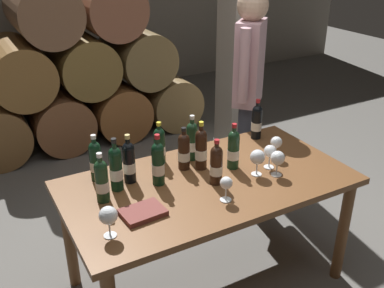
{
  "coord_description": "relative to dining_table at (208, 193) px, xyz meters",
  "views": [
    {
      "loc": [
        -1.18,
        -1.93,
        2.08
      ],
      "look_at": [
        0.0,
        0.2,
        0.91
      ],
      "focal_mm": 41.46,
      "sensor_mm": 36.0,
      "label": 1
    }
  ],
  "objects": [
    {
      "name": "ground_plane",
      "position": [
        0.0,
        0.0,
        -0.67
      ],
      "size": [
        14.0,
        14.0,
        0.0
      ],
      "primitive_type": "plane",
      "color": "#66635E"
    },
    {
      "name": "barrel_stack",
      "position": [
        -0.0,
        2.6,
        0.06
      ],
      "size": [
        2.49,
        0.9,
        1.69
      ],
      "color": "brown",
      "rests_on": "ground_plane"
    },
    {
      "name": "stone_pillar",
      "position": [
        1.3,
        1.6,
        0.63
      ],
      "size": [
        0.32,
        0.32,
        2.6
      ],
      "primitive_type": "cube",
      "color": "gray",
      "rests_on": "ground_plane"
    },
    {
      "name": "dining_table",
      "position": [
        0.0,
        0.0,
        0.0
      ],
      "size": [
        1.7,
        0.9,
        0.76
      ],
      "color": "brown",
      "rests_on": "ground_plane"
    },
    {
      "name": "wine_bottle_0",
      "position": [
        0.6,
        0.34,
        0.22
      ],
      "size": [
        0.07,
        0.07,
        0.29
      ],
      "color": "black",
      "rests_on": "dining_table"
    },
    {
      "name": "wine_bottle_1",
      "position": [
        0.03,
        0.15,
        0.22
      ],
      "size": [
        0.07,
        0.07,
        0.31
      ],
      "color": "black",
      "rests_on": "dining_table"
    },
    {
      "name": "wine_bottle_2",
      "position": [
        -0.06,
        0.2,
        0.21
      ],
      "size": [
        0.07,
        0.07,
        0.27
      ],
      "color": "black",
      "rests_on": "dining_table"
    },
    {
      "name": "wine_bottle_3",
      "position": [
        -0.61,
        0.09,
        0.22
      ],
      "size": [
        0.07,
        0.07,
        0.29
      ],
      "color": "#19381E",
      "rests_on": "dining_table"
    },
    {
      "name": "wine_bottle_4",
      "position": [
        0.02,
        -0.05,
        0.21
      ],
      "size": [
        0.07,
        0.07,
        0.28
      ],
      "color": "black",
      "rests_on": "dining_table"
    },
    {
      "name": "wine_bottle_5",
      "position": [
        -0.41,
        0.21,
        0.22
      ],
      "size": [
        0.07,
        0.07,
        0.3
      ],
      "color": "black",
      "rests_on": "dining_table"
    },
    {
      "name": "wine_bottle_6",
      "position": [
        -0.57,
        0.32,
        0.22
      ],
      "size": [
        0.07,
        0.07,
        0.29
      ],
      "color": "black",
      "rests_on": "dining_table"
    },
    {
      "name": "wine_bottle_7",
      "position": [
        -0.27,
        0.1,
        0.23
      ],
      "size": [
        0.07,
        0.07,
        0.31
      ],
      "color": "black",
      "rests_on": "dining_table"
    },
    {
      "name": "wine_bottle_8",
      "position": [
        0.21,
        0.06,
        0.22
      ],
      "size": [
        0.07,
        0.07,
        0.29
      ],
      "color": "#19381E",
      "rests_on": "dining_table"
    },
    {
      "name": "wine_bottle_9",
      "position": [
        -0.5,
        0.16,
        0.23
      ],
      "size": [
        0.07,
        0.07,
        0.32
      ],
      "color": "black",
      "rests_on": "dining_table"
    },
    {
      "name": "wine_bottle_10",
      "position": [
        -0.16,
        0.34,
        0.21
      ],
      "size": [
        0.07,
        0.07,
        0.28
      ],
      "color": "black",
      "rests_on": "dining_table"
    },
    {
      "name": "wine_bottle_11",
      "position": [
        0.05,
        0.28,
        0.22
      ],
      "size": [
        0.07,
        0.07,
        0.3
      ],
      "color": "#19381E",
      "rests_on": "dining_table"
    },
    {
      "name": "wine_glass_0",
      "position": [
        0.39,
        -0.15,
        0.2
      ],
      "size": [
        0.08,
        0.08,
        0.16
      ],
      "color": "white",
      "rests_on": "dining_table"
    },
    {
      "name": "wine_glass_1",
      "position": [
        -0.03,
        -0.23,
        0.19
      ],
      "size": [
        0.07,
        0.07,
        0.14
      ],
      "color": "white",
      "rests_on": "dining_table"
    },
    {
      "name": "wine_glass_2",
      "position": [
        0.41,
        -0.05,
        0.2
      ],
      "size": [
        0.08,
        0.08,
        0.15
      ],
      "color": "white",
      "rests_on": "dining_table"
    },
    {
      "name": "wine_glass_3",
      "position": [
        0.52,
        0.03,
        0.2
      ],
      "size": [
        0.07,
        0.07,
        0.15
      ],
      "color": "white",
      "rests_on": "dining_table"
    },
    {
      "name": "wine_glass_4",
      "position": [
        -0.69,
        -0.23,
        0.21
      ],
      "size": [
        0.09,
        0.09,
        0.16
      ],
      "color": "white",
      "rests_on": "dining_table"
    },
    {
      "name": "wine_glass_5",
      "position": [
        0.28,
        -0.09,
        0.21
      ],
      "size": [
        0.09,
        0.09,
        0.16
      ],
      "color": "white",
      "rests_on": "dining_table"
    },
    {
      "name": "tasting_notebook",
      "position": [
        -0.48,
        -0.14,
        0.11
      ],
      "size": [
        0.23,
        0.18,
        0.03
      ],
      "primitive_type": "cube",
      "rotation": [
        0.0,
        0.0,
        0.07
      ],
      "color": "brown",
      "rests_on": "dining_table"
    },
    {
      "name": "sommelier_presenting",
      "position": [
        0.81,
        0.75,
        0.37
      ],
      "size": [
        0.38,
        0.36,
        1.72
      ],
      "color": "#383842",
      "rests_on": "ground_plane"
    }
  ]
}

